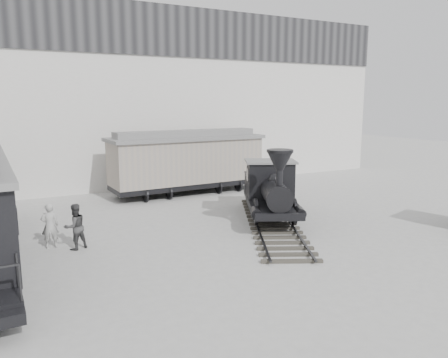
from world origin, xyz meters
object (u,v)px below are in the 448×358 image
locomotive (271,194)px  boxcar (187,161)px  visitor_b (75,227)px  visitor_a (50,226)px

locomotive → boxcar: size_ratio=1.04×
locomotive → visitor_b: 8.43m
visitor_a → locomotive: bearing=179.3°
visitor_b → locomotive: bearing=161.0°
locomotive → visitor_b: size_ratio=5.62×
boxcar → visitor_a: bearing=-143.4°
boxcar → visitor_b: boxcar is taller
boxcar → visitor_b: bearing=-138.1°
locomotive → visitor_a: bearing=-158.0°
boxcar → visitor_b: (-7.42, -7.18, -1.09)m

